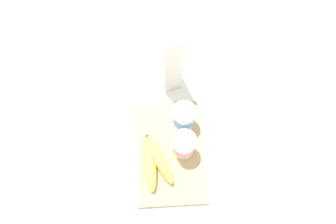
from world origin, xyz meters
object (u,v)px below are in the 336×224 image
cereal_box (162,46)px  yogurt_cup_front (184,117)px  banana_bunch (154,162)px  cutting_board (170,151)px  yogurt_cup_back (184,147)px

cereal_box → yogurt_cup_front: bearing=175.1°
cereal_box → banana_bunch: 0.36m
cutting_board → banana_bunch: bearing=-53.4°
yogurt_cup_front → cereal_box: bearing=-165.3°
yogurt_cup_back → yogurt_cup_front: bearing=175.2°
cereal_box → yogurt_cup_back: bearing=169.3°
cutting_board → banana_bunch: (0.04, -0.05, 0.02)m
yogurt_cup_front → banana_bunch: bearing=-37.6°
banana_bunch → yogurt_cup_front: bearing=142.4°
banana_bunch → yogurt_cup_back: bearing=109.8°
cutting_board → cereal_box: (-0.31, -0.01, 0.12)m
cutting_board → banana_bunch: size_ratio=1.87×
cutting_board → yogurt_cup_back: yogurt_cup_back is taller
cereal_box → yogurt_cup_front: size_ratio=2.88×
yogurt_cup_back → cereal_box: bearing=-171.1°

